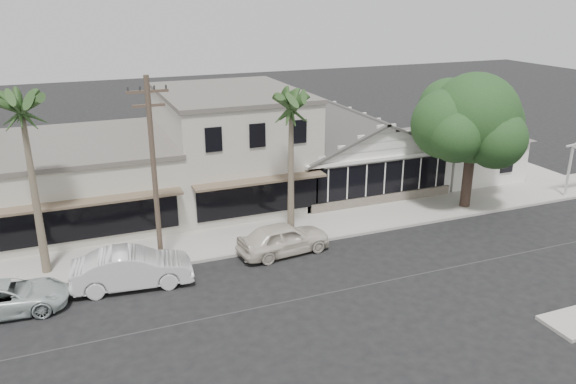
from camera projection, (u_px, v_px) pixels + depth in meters
name	position (u px, v px, depth m)	size (l,w,h in m)	color
ground	(383.00, 282.00, 25.21)	(140.00, 140.00, 0.00)	black
sidewalk_north	(176.00, 249.00, 28.29)	(90.00, 3.50, 0.15)	#9E9991
corner_shop	(353.00, 148.00, 37.01)	(10.40, 8.60, 5.10)	silver
side_cottage	(462.00, 155.00, 39.40)	(6.00, 6.00, 3.00)	silver
row_building_near	(232.00, 147.00, 34.89)	(8.00, 10.00, 6.50)	#BCB8A9
row_building_midnear	(81.00, 181.00, 32.12)	(10.00, 10.00, 4.20)	#BAB8A7
utility_pole	(154.00, 170.00, 25.01)	(1.80, 0.24, 9.00)	brown
car_0	(284.00, 238.00, 27.76)	(1.87, 4.65, 1.59)	silver
car_1	(132.00, 268.00, 24.59)	(1.81, 5.18, 1.71)	silver
car_2	(7.00, 297.00, 22.62)	(2.19, 4.74, 1.32)	#AFBDBA
shade_tree	(470.00, 120.00, 32.32)	(7.32, 6.61, 8.12)	#45332A
palm_east	(291.00, 106.00, 27.40)	(3.46, 3.46, 8.23)	#726651
palm_mid	(21.00, 109.00, 23.32)	(3.59, 3.59, 8.95)	#726651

